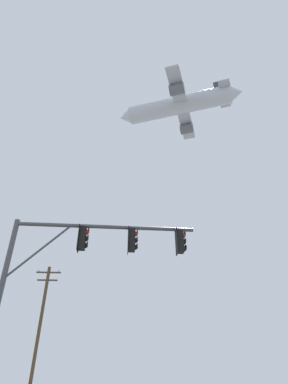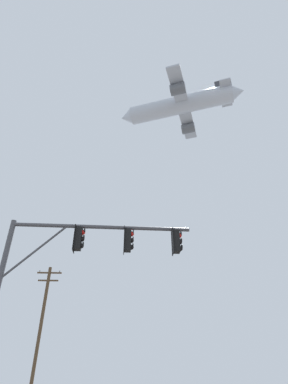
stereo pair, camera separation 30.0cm
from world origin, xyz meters
The scene contains 3 objects.
signal_pole_near centered at (-1.98, 6.90, 5.07)m, with size 7.06×0.56×6.51m.
utility_pole centered at (-7.43, 23.73, 5.29)m, with size 2.20×0.28×9.97m.
airplane centered at (9.34, 38.95, 48.74)m, with size 24.95×19.27×6.96m.
Camera 2 is at (-0.11, -4.19, 1.22)m, focal length 28.45 mm.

